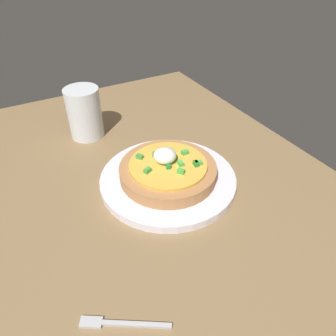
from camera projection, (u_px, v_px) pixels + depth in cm
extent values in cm
cube|color=olive|center=(142.00, 210.00, 57.90)|extent=(104.16, 77.45, 2.65)
cylinder|color=white|center=(168.00, 179.00, 61.44)|extent=(26.03, 26.03, 1.54)
cylinder|color=#B37948|center=(168.00, 171.00, 60.22)|extent=(18.35, 18.35, 2.46)
cylinder|color=gold|center=(168.00, 165.00, 59.28)|extent=(14.67, 14.67, 0.60)
ellipsoid|color=white|center=(165.00, 155.00, 58.82)|extent=(4.30, 4.30, 2.69)
cube|color=green|center=(147.00, 170.00, 56.82)|extent=(1.24, 1.49, 0.80)
cube|color=#31812D|center=(173.00, 159.00, 59.66)|extent=(1.12, 1.45, 0.80)
cube|color=#2C8832|center=(156.00, 154.00, 60.76)|extent=(1.36, 1.51, 0.80)
cube|color=green|center=(181.00, 171.00, 56.60)|extent=(1.50, 1.41, 0.80)
cube|color=#56AF4B|center=(199.00, 164.00, 58.39)|extent=(1.14, 1.46, 0.80)
cube|color=#2C8928|center=(195.00, 163.00, 58.68)|extent=(1.41, 1.04, 0.80)
cube|color=#44953F|center=(140.00, 157.00, 60.16)|extent=(1.51, 1.40, 0.80)
cube|color=#52B948|center=(180.00, 163.00, 58.47)|extent=(1.36, 0.93, 0.80)
cube|color=#258133|center=(168.00, 166.00, 57.91)|extent=(1.49, 1.23, 0.80)
cube|color=green|center=(185.00, 152.00, 61.29)|extent=(0.81, 1.29, 0.80)
cylinder|color=silver|center=(85.00, 113.00, 72.31)|extent=(7.76, 7.76, 11.55)
cylinder|color=orange|center=(86.00, 123.00, 73.97)|extent=(6.83, 6.83, 5.33)
cube|color=#B7B7BC|center=(137.00, 324.00, 39.77)|extent=(5.13, 7.79, 0.50)
cube|color=#B7B7BC|center=(91.00, 322.00, 39.98)|extent=(2.66, 3.12, 0.50)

